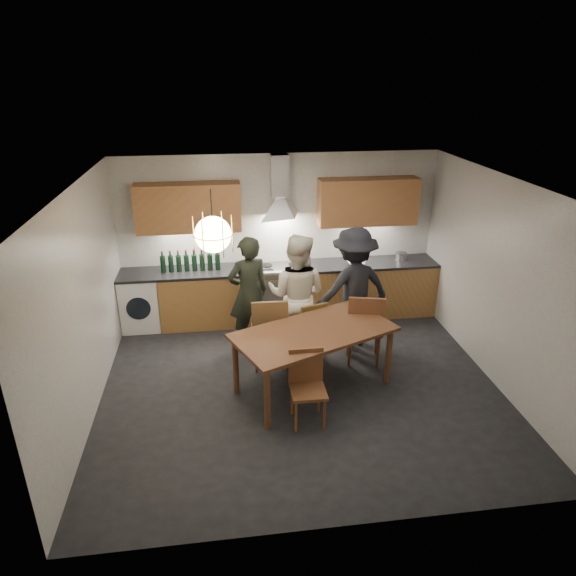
{
  "coord_description": "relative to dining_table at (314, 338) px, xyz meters",
  "views": [
    {
      "loc": [
        -0.91,
        -5.52,
        3.77
      ],
      "look_at": [
        -0.11,
        0.4,
        1.2
      ],
      "focal_mm": 32.0,
      "sensor_mm": 36.0,
      "label": 1
    }
  ],
  "objects": [
    {
      "name": "mixing_bowl",
      "position": [
        1.02,
        1.93,
        0.21
      ],
      "size": [
        0.31,
        0.31,
        0.07
      ],
      "primitive_type": "imported",
      "rotation": [
        0.0,
        0.0,
        -0.07
      ],
      "color": "silver",
      "rests_on": "counter_run"
    },
    {
      "name": "dining_table",
      "position": [
        0.0,
        0.0,
        0.0
      ],
      "size": [
        2.17,
        1.67,
        0.82
      ],
      "rotation": [
        0.0,
        0.0,
        0.41
      ],
      "color": "brown",
      "rests_on": "ground"
    },
    {
      "name": "pendant_lamp",
      "position": [
        -1.15,
        -0.02,
        1.37
      ],
      "size": [
        0.43,
        0.43,
        0.7
      ],
      "color": "black",
      "rests_on": "ground"
    },
    {
      "name": "chair_back_right",
      "position": [
        0.79,
        0.48,
        -0.13
      ],
      "size": [
        0.57,
        0.57,
        1.05
      ],
      "rotation": [
        0.0,
        0.0,
        2.9
      ],
      "color": "brown",
      "rests_on": "ground"
    },
    {
      "name": "chair_back_left",
      "position": [
        -0.49,
        0.55,
        -0.13
      ],
      "size": [
        0.48,
        0.48,
        1.04
      ],
      "rotation": [
        0.0,
        0.0,
        3.12
      ],
      "color": "brown",
      "rests_on": "ground"
    },
    {
      "name": "chair_front",
      "position": [
        -0.18,
        -0.59,
        -0.23
      ],
      "size": [
        0.39,
        0.39,
        0.87
      ],
      "rotation": [
        0.0,
        0.0,
        -0.0
      ],
      "color": "brown",
      "rests_on": "ground"
    },
    {
      "name": "person_mid",
      "position": [
        -0.07,
        0.96,
        0.15
      ],
      "size": [
        1.05,
        0.96,
        1.75
      ],
      "primitive_type": "imported",
      "rotation": [
        0.0,
        0.0,
        2.72
      ],
      "color": "beige",
      "rests_on": "ground"
    },
    {
      "name": "stock_pot",
      "position": [
        1.81,
        2.05,
        0.23
      ],
      "size": [
        0.18,
        0.18,
        0.12
      ],
      "primitive_type": "cylinder",
      "rotation": [
        0.0,
        0.0,
        -0.07
      ],
      "color": "silver",
      "rests_on": "counter_run"
    },
    {
      "name": "counter_run",
      "position": [
        -0.13,
        2.03,
        -0.28
      ],
      "size": [
        5.0,
        0.62,
        0.9
      ],
      "color": "#BB8548",
      "rests_on": "ground"
    },
    {
      "name": "person_right",
      "position": [
        0.76,
        1.08,
        0.16
      ],
      "size": [
        1.27,
        0.91,
        1.77
      ],
      "primitive_type": "imported",
      "rotation": [
        0.0,
        0.0,
        3.38
      ],
      "color": "black",
      "rests_on": "ground"
    },
    {
      "name": "range_stove",
      "position": [
        -0.15,
        2.02,
        -0.28
      ],
      "size": [
        0.9,
        0.6,
        0.92
      ],
      "color": "silver",
      "rests_on": "ground"
    },
    {
      "name": "person_left",
      "position": [
        -0.72,
        1.22,
        0.11
      ],
      "size": [
        0.7,
        0.56,
        1.67
      ],
      "primitive_type": "imported",
      "rotation": [
        0.0,
        0.0,
        3.44
      ],
      "color": "black",
      "rests_on": "ground"
    },
    {
      "name": "chair_back_mid",
      "position": [
        0.1,
        0.73,
        -0.23
      ],
      "size": [
        0.48,
        0.48,
        0.86
      ],
      "rotation": [
        0.0,
        0.0,
        3.42
      ],
      "color": "brown",
      "rests_on": "ground"
    },
    {
      "name": "ground",
      "position": [
        -0.15,
        0.08,
        -0.73
      ],
      "size": [
        5.0,
        5.0,
        0.0
      ],
      "primitive_type": "plane",
      "color": "black",
      "rests_on": "ground"
    },
    {
      "name": "room_shell",
      "position": [
        -0.15,
        0.08,
        0.98
      ],
      "size": [
        5.02,
        4.52,
        2.61
      ],
      "color": "silver",
      "rests_on": "ground"
    },
    {
      "name": "wall_fixtures",
      "position": [
        -0.15,
        2.14,
        1.15
      ],
      "size": [
        4.3,
        0.54,
        1.1
      ],
      "color": "#BA7B47",
      "rests_on": "ground"
    },
    {
      "name": "wine_bottles",
      "position": [
        -1.55,
        2.04,
        0.34
      ],
      "size": [
        0.9,
        0.08,
        0.33
      ],
      "color": "black",
      "rests_on": "counter_run"
    }
  ]
}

